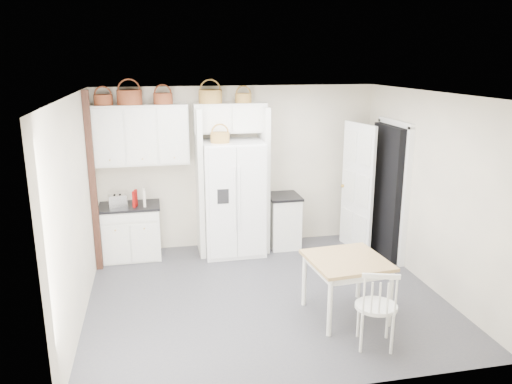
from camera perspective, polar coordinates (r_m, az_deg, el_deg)
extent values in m
plane|color=#393945|center=(6.69, 1.02, -11.73)|extent=(4.50, 4.50, 0.00)
plane|color=white|center=(5.99, 1.13, 11.10)|extent=(4.50, 4.50, 0.00)
plane|color=#B0A799|center=(8.12, -2.06, 2.85)|extent=(4.50, 0.00, 4.50)
plane|color=#B0A799|center=(6.14, -19.89, -2.07)|extent=(0.00, 4.00, 4.00)
plane|color=#B0A799|center=(7.04, 19.22, 0.13)|extent=(0.00, 4.00, 4.00)
cube|color=white|center=(7.82, -2.63, -0.67)|extent=(0.93, 0.75, 1.79)
cube|color=white|center=(7.97, -14.08, -4.52)|extent=(0.88, 0.55, 0.81)
cube|color=white|center=(8.21, 3.15, -3.42)|extent=(0.47, 0.57, 0.83)
cube|color=#A38144|center=(6.16, 10.20, -10.65)|extent=(0.94, 0.94, 0.73)
cube|color=white|center=(5.58, 13.57, -12.58)|extent=(0.55, 0.52, 0.92)
cube|color=black|center=(7.84, -14.28, -1.60)|extent=(0.91, 0.59, 0.04)
cube|color=black|center=(8.08, 3.19, -0.50)|extent=(0.51, 0.60, 0.04)
cube|color=silver|center=(7.78, -15.54, -0.98)|extent=(0.29, 0.20, 0.18)
cube|color=#8C0907|center=(7.72, -13.67, -0.72)|extent=(0.07, 0.17, 0.25)
cube|color=beige|center=(7.72, -12.64, -0.64)|extent=(0.04, 0.17, 0.25)
cylinder|color=brown|center=(7.70, -17.06, 10.03)|extent=(0.27, 0.27, 0.15)
cylinder|color=brown|center=(7.68, -14.26, 10.44)|extent=(0.36, 0.36, 0.21)
cylinder|color=brown|center=(7.68, -10.58, 10.45)|extent=(0.28, 0.28, 0.16)
cylinder|color=brown|center=(7.72, -5.24, 10.81)|extent=(0.36, 0.36, 0.20)
cylinder|color=brown|center=(7.80, -1.45, 10.70)|extent=(0.25, 0.25, 0.14)
cylinder|color=brown|center=(7.49, -4.13, 6.23)|extent=(0.29, 0.29, 0.15)
cube|color=white|center=(7.73, -12.97, 6.39)|extent=(1.40, 0.34, 0.90)
cube|color=white|center=(7.79, -3.00, 8.48)|extent=(1.12, 0.34, 0.45)
cube|color=white|center=(7.78, -6.47, 1.09)|extent=(0.08, 0.60, 2.30)
cube|color=white|center=(7.93, 0.88, 1.46)|extent=(0.08, 0.60, 2.30)
cube|color=black|center=(7.42, -18.15, 0.95)|extent=(0.09, 0.09, 2.60)
cube|color=black|center=(7.91, 14.84, -0.01)|extent=(0.18, 0.85, 2.05)
cube|color=white|center=(8.06, 11.50, 0.46)|extent=(0.21, 0.79, 2.05)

